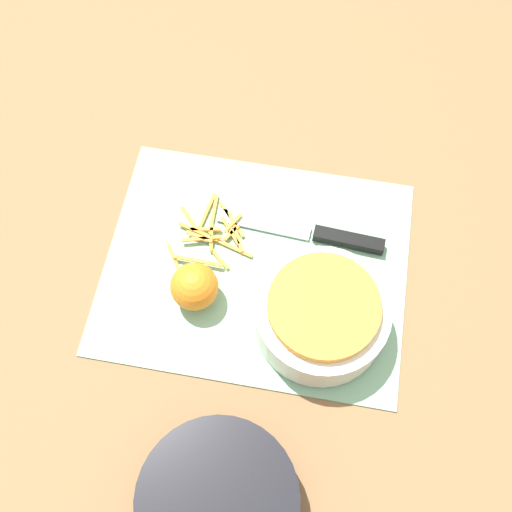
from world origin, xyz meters
TOP-DOWN VIEW (x-y plane):
  - ground_plane at (0.00, 0.00)m, footprint 4.00×4.00m
  - cutting_board at (0.00, 0.00)m, footprint 0.44×0.35m
  - bowl_speckled at (-0.10, 0.07)m, footprint 0.18×0.18m
  - bowl_dark at (-0.01, 0.32)m, footprint 0.19×0.19m
  - knife at (-0.10, -0.06)m, footprint 0.25×0.04m
  - orange_left at (0.07, 0.06)m, footprint 0.07×0.07m
  - peel_pile at (0.07, -0.04)m, footprint 0.13×0.14m

SIDE VIEW (x-z plane):
  - ground_plane at x=0.00m, z-range 0.00..0.00m
  - cutting_board at x=0.00m, z-range 0.00..0.01m
  - peel_pile at x=0.07m, z-range 0.01..0.01m
  - knife at x=-0.10m, z-range 0.00..0.02m
  - bowl_dark at x=-0.01m, z-range 0.00..0.06m
  - orange_left at x=0.07m, z-range 0.01..0.07m
  - bowl_speckled at x=-0.10m, z-range 0.00..0.08m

